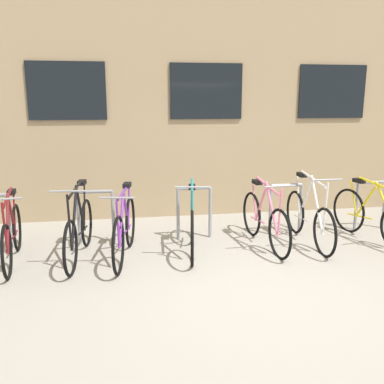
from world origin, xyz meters
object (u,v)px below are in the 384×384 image
at_px(bicycle_white, 309,218).
at_px(bicycle_black, 79,230).
at_px(bicycle_purple, 125,229).
at_px(bicycle_yellow, 372,216).
at_px(bicycle_pink, 265,220).
at_px(bicycle_maroon, 12,235).
at_px(bicycle_teal, 192,224).

bearing_deg(bicycle_white, bicycle_black, -178.46).
distance_m(bicycle_black, bicycle_purple, 0.62).
bearing_deg(bicycle_yellow, bicycle_black, -179.83).
bearing_deg(bicycle_pink, bicycle_maroon, -178.40).
distance_m(bicycle_pink, bicycle_maroon, 3.55).
bearing_deg(bicycle_teal, bicycle_yellow, 0.10).
bearing_deg(bicycle_purple, bicycle_yellow, 1.45).
distance_m(bicycle_pink, bicycle_teal, 1.12).
bearing_deg(bicycle_maroon, bicycle_black, 0.11).
bearing_deg(bicycle_yellow, bicycle_maroon, -179.84).
bearing_deg(bicycle_pink, bicycle_purple, -175.01).
relative_size(bicycle_teal, bicycle_maroon, 0.99).
xyz_separation_m(bicycle_purple, bicycle_yellow, (3.76, 0.10, -0.01)).
bearing_deg(bicycle_teal, bicycle_black, -179.71).
bearing_deg(bicycle_purple, bicycle_pink, 4.99).
xyz_separation_m(bicycle_teal, bicycle_yellow, (2.81, 0.00, -0.01)).
distance_m(bicycle_black, bicycle_maroon, 0.87).
xyz_separation_m(bicycle_black, bicycle_maroon, (-0.87, -0.00, -0.02)).
bearing_deg(bicycle_maroon, bicycle_purple, -3.10).
bearing_deg(bicycle_maroon, bicycle_white, 1.24).
relative_size(bicycle_teal, bicycle_white, 0.95).
xyz_separation_m(bicycle_pink, bicycle_white, (0.70, -0.01, 0.01)).
distance_m(bicycle_purple, bicycle_teal, 0.95).
bearing_deg(bicycle_yellow, bicycle_white, 175.56).
bearing_deg(bicycle_teal, bicycle_white, 2.61).
distance_m(bicycle_purple, bicycle_maroon, 1.49).
distance_m(bicycle_teal, bicycle_yellow, 2.81).
relative_size(bicycle_purple, bicycle_maroon, 1.04).
xyz_separation_m(bicycle_purple, bicycle_white, (2.76, 0.17, -0.01)).
distance_m(bicycle_pink, bicycle_white, 0.70).
height_order(bicycle_white, bicycle_maroon, bicycle_white).
bearing_deg(bicycle_purple, bicycle_black, 172.37).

